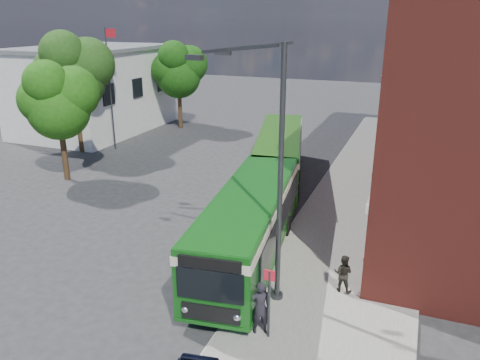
% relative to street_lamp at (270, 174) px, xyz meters
% --- Properties ---
extents(ground, '(120.00, 120.00, 0.00)m').
position_rel_street_lamp_xyz_m(ground, '(-4.84, 2.00, -4.79)').
color(ground, '#2A2A2D').
rests_on(ground, ground).
extents(pavement, '(6.00, 48.00, 0.15)m').
position_rel_street_lamp_xyz_m(pavement, '(2.16, 10.00, -4.72)').
color(pavement, gray).
rests_on(pavement, ground).
extents(kerb_line, '(0.12, 48.00, 0.01)m').
position_rel_street_lamp_xyz_m(kerb_line, '(-0.89, 10.00, -4.79)').
color(kerb_line, beige).
rests_on(kerb_line, ground).
extents(white_building, '(9.40, 13.40, 7.30)m').
position_rel_street_lamp_xyz_m(white_building, '(-22.84, 20.00, -1.13)').
color(white_building, silver).
rests_on(white_building, ground).
extents(flagpole, '(0.95, 0.10, 9.00)m').
position_rel_street_lamp_xyz_m(flagpole, '(-17.29, 15.00, 0.15)').
color(flagpole, '#313436').
rests_on(flagpole, ground).
extents(street_lamp, '(2.96, 2.38, 9.00)m').
position_rel_street_lamp_xyz_m(street_lamp, '(0.00, 0.00, 0.00)').
color(street_lamp, '#313436').
rests_on(street_lamp, ground).
extents(bus_stop_sign, '(0.35, 0.08, 2.52)m').
position_rel_street_lamp_xyz_m(bus_stop_sign, '(0.76, -2.20, -3.28)').
color(bus_stop_sign, '#313436').
rests_on(bus_stop_sign, ground).
extents(bus_front, '(3.91, 11.07, 3.02)m').
position_rel_street_lamp_xyz_m(bus_front, '(-1.64, 2.54, -2.96)').
color(bus_front, '#115013').
rests_on(bus_front, ground).
extents(bus_rear, '(5.19, 11.48, 3.02)m').
position_rel_street_lamp_xyz_m(bus_rear, '(-3.52, 12.91, -2.96)').
color(bus_rear, '#245B14').
rests_on(bus_rear, ground).
extents(pedestrian_a, '(0.80, 0.71, 1.83)m').
position_rel_street_lamp_xyz_m(pedestrian_a, '(0.43, -2.08, -3.72)').
color(pedestrian_a, black).
rests_on(pedestrian_a, pavement).
extents(pedestrian_b, '(0.74, 0.60, 1.44)m').
position_rel_street_lamp_xyz_m(pedestrian_b, '(2.47, 1.29, -3.92)').
color(pedestrian_b, black).
rests_on(pedestrian_b, pavement).
extents(tree_left, '(4.40, 4.18, 7.42)m').
position_rel_street_lamp_xyz_m(tree_left, '(-15.87, 7.92, 0.24)').
color(tree_left, '#362313').
rests_on(tree_left, ground).
extents(tree_mid, '(5.27, 5.01, 8.89)m').
position_rel_street_lamp_xyz_m(tree_mid, '(-19.21, 13.41, 1.24)').
color(tree_mid, '#362313').
rests_on(tree_mid, ground).
extents(tree_right, '(4.63, 4.40, 7.82)m').
position_rel_street_lamp_xyz_m(tree_right, '(-16.13, 23.39, 0.51)').
color(tree_right, '#362313').
rests_on(tree_right, ground).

